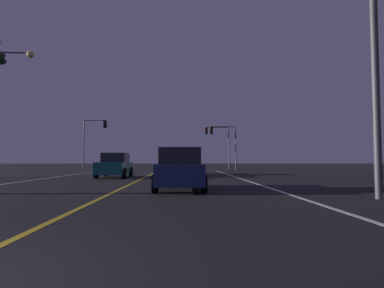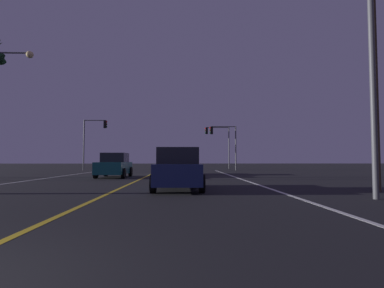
% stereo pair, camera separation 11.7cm
% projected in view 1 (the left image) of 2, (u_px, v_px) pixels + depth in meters
% --- Properties ---
extents(lane_edge_right, '(0.16, 39.54, 0.01)m').
position_uv_depth(lane_edge_right, '(255.00, 183.00, 16.33)').
color(lane_edge_right, silver).
rests_on(lane_edge_right, ground).
extents(lane_edge_left, '(0.16, 39.54, 0.01)m').
position_uv_depth(lane_edge_left, '(7.00, 184.00, 15.94)').
color(lane_edge_left, silver).
rests_on(lane_edge_left, ground).
extents(lane_center_divider, '(0.16, 39.54, 0.01)m').
position_uv_depth(lane_center_divider, '(132.00, 183.00, 16.13)').
color(lane_center_divider, gold).
rests_on(lane_center_divider, ground).
extents(car_oncoming, '(2.02, 4.30, 1.70)m').
position_uv_depth(car_oncoming, '(115.00, 165.00, 21.81)').
color(car_oncoming, black).
rests_on(car_oncoming, ground).
extents(car_ahead_far, '(2.02, 4.30, 1.70)m').
position_uv_depth(car_ahead_far, '(173.00, 165.00, 25.62)').
color(car_ahead_far, black).
rests_on(car_ahead_far, ground).
extents(car_lead_same_lane, '(2.02, 4.30, 1.70)m').
position_uv_depth(car_lead_same_lane, '(180.00, 169.00, 12.86)').
color(car_lead_same_lane, black).
rests_on(car_lead_same_lane, ground).
extents(traffic_light_near_right, '(3.16, 0.36, 5.17)m').
position_uv_depth(traffic_light_near_right, '(223.00, 137.00, 36.79)').
color(traffic_light_near_right, '#4C4C51').
rests_on(traffic_light_near_right, ground).
extents(traffic_light_near_left, '(2.75, 0.36, 5.86)m').
position_uv_depth(traffic_light_near_left, '(94.00, 133.00, 36.35)').
color(traffic_light_near_left, '#4C4C51').
rests_on(traffic_light_near_left, ground).
extents(traffic_light_far_right, '(3.32, 0.36, 5.64)m').
position_uv_depth(traffic_light_far_right, '(217.00, 138.00, 42.29)').
color(traffic_light_far_right, '#4C4C51').
rests_on(traffic_light_far_right, ground).
extents(street_lamp_right_near, '(2.29, 0.44, 7.40)m').
position_uv_depth(street_lamp_right_near, '(357.00, 48.00, 9.95)').
color(street_lamp_right_near, '#4C4C51').
rests_on(street_lamp_right_near, ground).
extents(street_lamp_left_mid, '(2.34, 0.44, 7.87)m').
position_uv_depth(street_lamp_left_mid, '(4.00, 97.00, 18.85)').
color(street_lamp_left_mid, '#4C4C51').
rests_on(street_lamp_left_mid, ground).
extents(utility_pole_right, '(2.20, 0.28, 10.18)m').
position_uv_depth(utility_pole_right, '(375.00, 55.00, 12.36)').
color(utility_pole_right, '#423323').
rests_on(utility_pole_right, ground).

